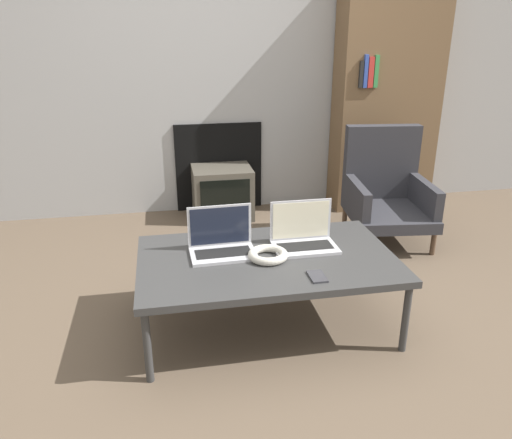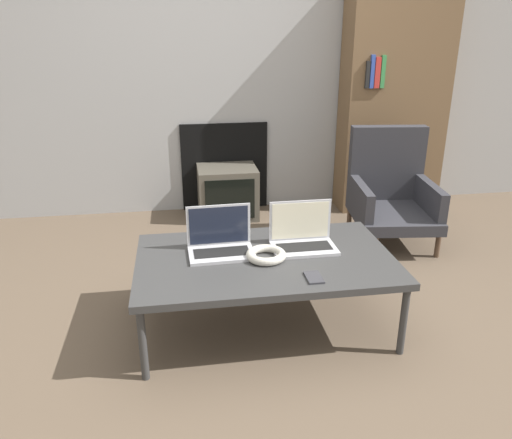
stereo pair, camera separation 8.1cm
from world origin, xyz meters
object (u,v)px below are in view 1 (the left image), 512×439
(phone, at_px, (317,276))
(laptop_left, at_px, (222,243))
(laptop_right, at_px, (303,236))
(armchair, at_px, (385,189))
(tv, at_px, (222,192))
(headphones, at_px, (268,255))

(phone, bearing_deg, laptop_left, 138.42)
(laptop_left, xyz_separation_m, laptop_right, (0.43, 0.00, 0.00))
(laptop_right, bearing_deg, armchair, 45.79)
(phone, distance_m, tv, 1.93)
(tv, bearing_deg, laptop_right, -81.20)
(laptop_left, relative_size, laptop_right, 1.02)
(phone, height_order, armchair, armchair)
(phone, bearing_deg, tv, 96.24)
(laptop_left, relative_size, armchair, 0.42)
(headphones, relative_size, tv, 0.42)
(laptop_left, distance_m, headphones, 0.25)
(headphones, xyz_separation_m, tv, (-0.02, 1.67, -0.21))
(laptop_right, xyz_separation_m, headphones, (-0.22, -0.12, -0.03))
(laptop_left, relative_size, tv, 0.71)
(laptop_right, height_order, phone, laptop_right)
(phone, xyz_separation_m, tv, (-0.21, 1.91, -0.19))
(tv, bearing_deg, headphones, -89.17)
(laptop_left, height_order, laptop_right, same)
(laptop_left, xyz_separation_m, phone, (0.40, -0.36, -0.05))
(tv, bearing_deg, armchair, -29.66)
(laptop_right, bearing_deg, laptop_left, 179.86)
(tv, relative_size, armchair, 0.59)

